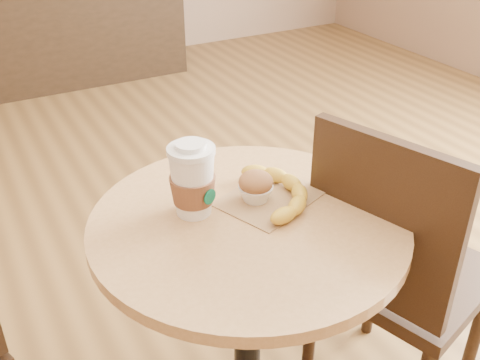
{
  "coord_description": "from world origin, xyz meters",
  "views": [
    {
      "loc": [
        -0.56,
        -1.01,
        1.47
      ],
      "look_at": [
        -0.03,
        -0.05,
        0.83
      ],
      "focal_mm": 42.0,
      "sensor_mm": 36.0,
      "label": 1
    }
  ],
  "objects": [
    {
      "name": "coffee_cup",
      "position": [
        -0.13,
        -0.01,
        0.83
      ],
      "size": [
        0.11,
        0.11,
        0.18
      ],
      "rotation": [
        0.0,
        0.0,
        0.37
      ],
      "color": "silver",
      "rests_on": "cafe_table"
    },
    {
      "name": "muffin",
      "position": [
        0.02,
        -0.03,
        0.79
      ],
      "size": [
        0.08,
        0.08,
        0.08
      ],
      "color": "silver",
      "rests_on": "kraft_bag"
    },
    {
      "name": "banana",
      "position": [
        0.07,
        -0.04,
        0.77
      ],
      "size": [
        0.24,
        0.31,
        0.04
      ],
      "primitive_type": null,
      "rotation": [
        0.0,
        0.0,
        -0.3
      ],
      "color": "gold",
      "rests_on": "kraft_bag"
    },
    {
      "name": "kraft_bag",
      "position": [
        0.06,
        -0.04,
        0.75
      ],
      "size": [
        0.29,
        0.25,
        0.0
      ],
      "primitive_type": "cube",
      "rotation": [
        0.0,
        0.0,
        0.36
      ],
      "color": "olive",
      "rests_on": "cafe_table"
    },
    {
      "name": "cafe_table",
      "position": [
        -0.03,
        -0.09,
        0.54
      ],
      "size": [
        0.73,
        0.73,
        0.75
      ],
      "color": "black",
      "rests_on": "ground"
    },
    {
      "name": "chair_right",
      "position": [
        0.36,
        -0.19,
        0.52
      ],
      "size": [
        0.52,
        0.52,
        0.94
      ],
      "rotation": [
        0.0,
        0.0,
        1.88
      ],
      "color": "black",
      "rests_on": "ground"
    },
    {
      "name": "service_counter",
      "position": [
        0.0,
        3.18,
        0.52
      ],
      "size": [
        2.3,
        0.65,
        1.04
      ],
      "color": "black",
      "rests_on": "ground"
    }
  ]
}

